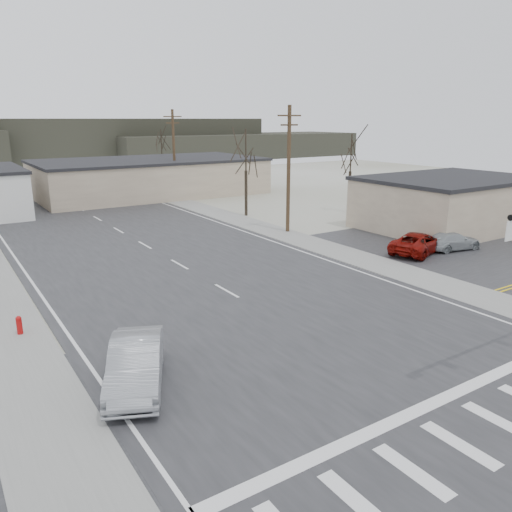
{
  "coord_description": "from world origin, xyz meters",
  "views": [
    {
      "loc": [
        -12.51,
        -14.06,
        8.96
      ],
      "look_at": [
        0.1,
        5.26,
        2.6
      ],
      "focal_mm": 35.0,
      "sensor_mm": 36.0,
      "label": 1
    }
  ],
  "objects_px": {
    "car_far_b": "(6,193)",
    "car_parked_red": "(418,243)",
    "fire_hydrant": "(19,325)",
    "car_far_a": "(55,194)",
    "sedan_crossing": "(136,364)",
    "car_parked_dark_b": "(472,226)",
    "car_parked_silver": "(453,241)"
  },
  "relations": [
    {
      "from": "car_far_b",
      "to": "car_parked_red",
      "type": "bearing_deg",
      "value": -87.38
    },
    {
      "from": "fire_hydrant",
      "to": "car_far_a",
      "type": "bearing_deg",
      "value": 75.94
    },
    {
      "from": "sedan_crossing",
      "to": "car_far_b",
      "type": "bearing_deg",
      "value": 111.9
    },
    {
      "from": "sedan_crossing",
      "to": "car_parked_dark_b",
      "type": "distance_m",
      "value": 31.85
    },
    {
      "from": "car_parked_red",
      "to": "car_parked_silver",
      "type": "bearing_deg",
      "value": -121.41
    },
    {
      "from": "sedan_crossing",
      "to": "car_parked_dark_b",
      "type": "bearing_deg",
      "value": 39.03
    },
    {
      "from": "sedan_crossing",
      "to": "car_far_a",
      "type": "relative_size",
      "value": 1.03
    },
    {
      "from": "car_parked_red",
      "to": "car_parked_silver",
      "type": "distance_m",
      "value": 2.89
    },
    {
      "from": "car_far_b",
      "to": "sedan_crossing",
      "type": "bearing_deg",
      "value": -115.58
    },
    {
      "from": "car_far_a",
      "to": "car_parked_dark_b",
      "type": "bearing_deg",
      "value": 114.02
    },
    {
      "from": "car_parked_dark_b",
      "to": "car_parked_silver",
      "type": "height_order",
      "value": "car_parked_dark_b"
    },
    {
      "from": "car_parked_silver",
      "to": "sedan_crossing",
      "type": "bearing_deg",
      "value": 112.59
    },
    {
      "from": "fire_hydrant",
      "to": "car_parked_silver",
      "type": "xyz_separation_m",
      "value": [
        27.92,
        -1.07,
        0.2
      ]
    },
    {
      "from": "car_parked_red",
      "to": "car_parked_dark_b",
      "type": "bearing_deg",
      "value": -96.67
    },
    {
      "from": "sedan_crossing",
      "to": "car_far_b",
      "type": "xyz_separation_m",
      "value": [
        2.13,
        48.66,
        -0.16
      ]
    },
    {
      "from": "car_far_a",
      "to": "car_parked_dark_b",
      "type": "height_order",
      "value": "car_far_a"
    },
    {
      "from": "car_parked_red",
      "to": "car_parked_silver",
      "type": "xyz_separation_m",
      "value": [
        2.8,
        -0.71,
        -0.1
      ]
    },
    {
      "from": "sedan_crossing",
      "to": "car_far_b",
      "type": "height_order",
      "value": "sedan_crossing"
    },
    {
      "from": "car_far_b",
      "to": "car_parked_dark_b",
      "type": "height_order",
      "value": "car_far_b"
    },
    {
      "from": "fire_hydrant",
      "to": "car_parked_silver",
      "type": "height_order",
      "value": "car_parked_silver"
    },
    {
      "from": "car_far_a",
      "to": "car_parked_red",
      "type": "height_order",
      "value": "car_parked_red"
    },
    {
      "from": "car_far_b",
      "to": "car_parked_dark_b",
      "type": "relative_size",
      "value": 1.0
    },
    {
      "from": "fire_hydrant",
      "to": "sedan_crossing",
      "type": "height_order",
      "value": "sedan_crossing"
    },
    {
      "from": "car_far_b",
      "to": "car_parked_silver",
      "type": "height_order",
      "value": "car_far_b"
    },
    {
      "from": "car_parked_dark_b",
      "to": "car_parked_silver",
      "type": "bearing_deg",
      "value": 106.49
    },
    {
      "from": "fire_hydrant",
      "to": "car_far_a",
      "type": "distance_m",
      "value": 38.43
    },
    {
      "from": "car_far_a",
      "to": "car_parked_silver",
      "type": "bearing_deg",
      "value": 106.03
    },
    {
      "from": "car_far_a",
      "to": "fire_hydrant",
      "type": "bearing_deg",
      "value": 66.12
    },
    {
      "from": "car_far_a",
      "to": "car_parked_red",
      "type": "bearing_deg",
      "value": 102.93
    },
    {
      "from": "fire_hydrant",
      "to": "car_parked_red",
      "type": "xyz_separation_m",
      "value": [
        25.12,
        -0.36,
        0.3
      ]
    },
    {
      "from": "car_far_a",
      "to": "car_parked_red",
      "type": "xyz_separation_m",
      "value": [
        15.79,
        -37.64,
        0.01
      ]
    },
    {
      "from": "car_far_b",
      "to": "fire_hydrant",
      "type": "bearing_deg",
      "value": -119.66
    }
  ]
}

